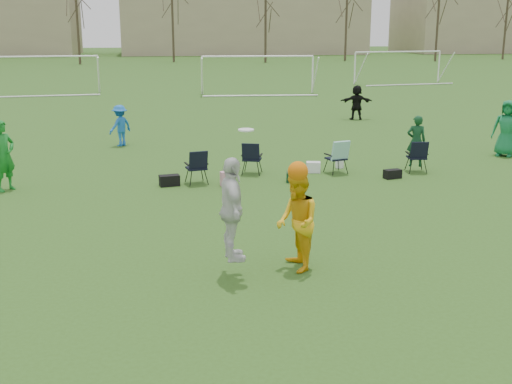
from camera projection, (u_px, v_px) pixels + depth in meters
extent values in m
plane|color=#2F5219|center=(332.00, 281.00, 11.15)|extent=(260.00, 260.00, 0.00)
imported|color=#167C26|center=(4.00, 156.00, 17.07)|extent=(0.79, 0.83, 1.91)
imported|color=blue|center=(120.00, 126.00, 23.58)|extent=(1.09, 1.08, 1.51)
imported|color=#136F3E|center=(507.00, 128.00, 21.67)|extent=(1.10, 1.06, 1.90)
imported|color=black|center=(357.00, 102.00, 30.28)|extent=(1.56, 0.70, 1.63)
imported|color=silver|center=(232.00, 210.00, 11.01)|extent=(0.50, 1.09, 1.82)
imported|color=yellow|center=(297.00, 222.00, 11.46)|extent=(0.74, 0.92, 1.80)
sphere|color=orange|center=(298.00, 171.00, 11.22)|extent=(0.36, 0.36, 0.36)
cylinder|color=white|center=(246.00, 130.00, 10.69)|extent=(0.27, 0.27, 0.03)
imported|color=#103D1F|center=(416.00, 141.00, 19.39)|extent=(0.65, 0.51, 1.56)
cube|color=black|center=(169.00, 180.00, 17.78)|extent=(0.59, 0.38, 0.30)
cube|color=pink|center=(227.00, 179.00, 17.76)|extent=(0.37, 0.26, 0.40)
cube|color=#0D321B|center=(294.00, 177.00, 18.19)|extent=(0.50, 0.37, 0.28)
cube|color=white|center=(313.00, 167.00, 19.41)|extent=(0.48, 0.38, 0.32)
cylinder|color=white|center=(340.00, 163.00, 20.04)|extent=(0.26, 0.26, 0.30)
cube|color=black|center=(392.00, 174.00, 18.65)|extent=(0.55, 0.37, 0.26)
cube|color=black|center=(196.00, 167.00, 17.95)|extent=(0.70, 0.70, 0.96)
cube|color=black|center=(252.00, 158.00, 19.15)|extent=(0.76, 0.76, 0.96)
cube|color=black|center=(336.00, 157.00, 19.24)|extent=(0.74, 0.74, 0.96)
cube|color=black|center=(417.00, 156.00, 19.40)|extent=(0.67, 0.67, 0.96)
cylinder|color=white|center=(99.00, 74.00, 42.64)|extent=(0.12, 0.12, 2.40)
cylinder|color=white|center=(40.00, 57.00, 41.47)|extent=(7.28, 0.76, 0.12)
cylinder|color=white|center=(202.00, 75.00, 41.72)|extent=(0.12, 0.12, 2.40)
cylinder|color=white|center=(313.00, 75.00, 42.37)|extent=(0.12, 0.12, 2.40)
cylinder|color=white|center=(258.00, 56.00, 41.74)|extent=(7.29, 0.63, 0.12)
cylinder|color=white|center=(355.00, 68.00, 48.60)|extent=(0.12, 0.12, 2.40)
cylinder|color=white|center=(439.00, 67.00, 50.69)|extent=(0.12, 0.12, 2.40)
cylinder|color=white|center=(399.00, 52.00, 49.35)|extent=(7.25, 1.13, 0.12)
cylinder|color=#382B21|center=(77.00, 19.00, 73.61)|extent=(0.28, 0.28, 10.20)
cylinder|color=#382B21|center=(172.00, 14.00, 78.04)|extent=(0.28, 0.28, 11.40)
cylinder|color=#382B21|center=(266.00, 25.00, 77.18)|extent=(0.28, 0.28, 9.00)
cylinder|color=#382B21|center=(346.00, 20.00, 81.61)|extent=(0.28, 0.28, 10.20)
cylinder|color=#382B21|center=(438.00, 15.00, 80.31)|extent=(0.28, 0.28, 11.40)
cylinder|color=#382B21|center=(506.00, 25.00, 85.19)|extent=(0.28, 0.28, 9.00)
cube|color=tan|center=(242.00, 19.00, 103.36)|extent=(38.00, 16.00, 11.00)
cube|color=tan|center=(490.00, 13.00, 109.81)|extent=(30.00, 16.00, 13.00)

